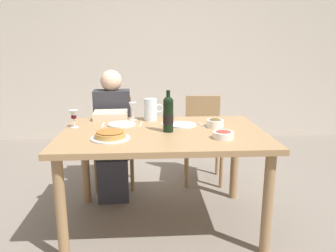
{
  "coord_description": "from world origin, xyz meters",
  "views": [
    {
      "loc": [
        -0.11,
        -2.34,
        1.37
      ],
      "look_at": [
        0.04,
        -0.03,
        0.8
      ],
      "focal_mm": 34.96,
      "sensor_mm": 36.0,
      "label": 1
    }
  ],
  "objects_px": {
    "diner_left": "(112,130)",
    "wine_bottle": "(168,114)",
    "salad_bowl": "(223,134)",
    "chair_left": "(114,135)",
    "dinner_plate_right_setting": "(182,125)",
    "olive_bowl": "(215,123)",
    "dinner_plate_left_setting": "(122,124)",
    "chair_right": "(203,133)",
    "baked_tart": "(110,135)",
    "dining_table": "(163,143)",
    "wine_glass_left_diner": "(74,115)",
    "wine_glass_right_diner": "(133,107)",
    "water_pitcher": "(151,111)"
  },
  "relations": [
    {
      "from": "diner_left",
      "to": "wine_bottle",
      "type": "bearing_deg",
      "value": 123.25
    },
    {
      "from": "salad_bowl",
      "to": "chair_left",
      "type": "distance_m",
      "value": 1.42
    },
    {
      "from": "dinner_plate_right_setting",
      "to": "olive_bowl",
      "type": "bearing_deg",
      "value": -14.74
    },
    {
      "from": "chair_left",
      "to": "dinner_plate_right_setting",
      "type": "bearing_deg",
      "value": 127.92
    },
    {
      "from": "dinner_plate_left_setting",
      "to": "diner_left",
      "type": "distance_m",
      "value": 0.47
    },
    {
      "from": "chair_left",
      "to": "chair_right",
      "type": "relative_size",
      "value": 1.0
    },
    {
      "from": "salad_bowl",
      "to": "baked_tart",
      "type": "bearing_deg",
      "value": 177.5
    },
    {
      "from": "dining_table",
      "to": "chair_left",
      "type": "height_order",
      "value": "chair_left"
    },
    {
      "from": "dining_table",
      "to": "salad_bowl",
      "type": "bearing_deg",
      "value": -28.91
    },
    {
      "from": "dining_table",
      "to": "dinner_plate_left_setting",
      "type": "xyz_separation_m",
      "value": [
        -0.32,
        0.21,
        0.1
      ]
    },
    {
      "from": "wine_bottle",
      "to": "dinner_plate_left_setting",
      "type": "relative_size",
      "value": 1.39
    },
    {
      "from": "wine_glass_left_diner",
      "to": "chair_left",
      "type": "xyz_separation_m",
      "value": [
        0.23,
        0.72,
        -0.36
      ]
    },
    {
      "from": "chair_right",
      "to": "wine_bottle",
      "type": "bearing_deg",
      "value": 70.92
    },
    {
      "from": "baked_tart",
      "to": "olive_bowl",
      "type": "height_order",
      "value": "olive_bowl"
    },
    {
      "from": "baked_tart",
      "to": "chair_left",
      "type": "distance_m",
      "value": 1.1
    },
    {
      "from": "salad_bowl",
      "to": "chair_right",
      "type": "height_order",
      "value": "chair_right"
    },
    {
      "from": "olive_bowl",
      "to": "chair_left",
      "type": "height_order",
      "value": "chair_left"
    },
    {
      "from": "wine_glass_right_diner",
      "to": "dinner_plate_left_setting",
      "type": "relative_size",
      "value": 0.69
    },
    {
      "from": "dining_table",
      "to": "wine_bottle",
      "type": "bearing_deg",
      "value": -25.43
    },
    {
      "from": "wine_bottle",
      "to": "olive_bowl",
      "type": "bearing_deg",
      "value": 17.41
    },
    {
      "from": "salad_bowl",
      "to": "dinner_plate_right_setting",
      "type": "xyz_separation_m",
      "value": [
        -0.24,
        0.39,
        -0.02
      ]
    },
    {
      "from": "wine_bottle",
      "to": "wine_glass_left_diner",
      "type": "relative_size",
      "value": 2.24
    },
    {
      "from": "water_pitcher",
      "to": "chair_right",
      "type": "distance_m",
      "value": 0.84
    },
    {
      "from": "wine_bottle",
      "to": "water_pitcher",
      "type": "height_order",
      "value": "wine_bottle"
    },
    {
      "from": "salad_bowl",
      "to": "dinner_plate_left_setting",
      "type": "relative_size",
      "value": 0.65
    },
    {
      "from": "dinner_plate_right_setting",
      "to": "chair_right",
      "type": "distance_m",
      "value": 0.85
    },
    {
      "from": "wine_bottle",
      "to": "salad_bowl",
      "type": "height_order",
      "value": "wine_bottle"
    },
    {
      "from": "olive_bowl",
      "to": "diner_left",
      "type": "bearing_deg",
      "value": 147.94
    },
    {
      "from": "dinner_plate_left_setting",
      "to": "dinner_plate_right_setting",
      "type": "height_order",
      "value": "same"
    },
    {
      "from": "salad_bowl",
      "to": "chair_right",
      "type": "distance_m",
      "value": 1.17
    },
    {
      "from": "dinner_plate_left_setting",
      "to": "diner_left",
      "type": "relative_size",
      "value": 0.19
    },
    {
      "from": "wine_bottle",
      "to": "dinner_plate_left_setting",
      "type": "bearing_deg",
      "value": 147.42
    },
    {
      "from": "wine_glass_right_diner",
      "to": "chair_right",
      "type": "relative_size",
      "value": 0.17
    },
    {
      "from": "wine_bottle",
      "to": "olive_bowl",
      "type": "relative_size",
      "value": 2.29
    },
    {
      "from": "dining_table",
      "to": "salad_bowl",
      "type": "distance_m",
      "value": 0.48
    },
    {
      "from": "salad_bowl",
      "to": "chair_right",
      "type": "relative_size",
      "value": 0.17
    },
    {
      "from": "salad_bowl",
      "to": "dinner_plate_right_setting",
      "type": "height_order",
      "value": "salad_bowl"
    },
    {
      "from": "wine_glass_left_diner",
      "to": "dinner_plate_left_setting",
      "type": "bearing_deg",
      "value": 9.35
    },
    {
      "from": "dining_table",
      "to": "wine_glass_left_diner",
      "type": "bearing_deg",
      "value": 167.46
    },
    {
      "from": "salad_bowl",
      "to": "diner_left",
      "type": "distance_m",
      "value": 1.22
    },
    {
      "from": "salad_bowl",
      "to": "wine_glass_right_diner",
      "type": "bearing_deg",
      "value": 135.99
    },
    {
      "from": "dining_table",
      "to": "chair_right",
      "type": "distance_m",
      "value": 1.03
    },
    {
      "from": "wine_bottle",
      "to": "dinner_plate_right_setting",
      "type": "xyz_separation_m",
      "value": [
        0.12,
        0.18,
        -0.13
      ]
    },
    {
      "from": "baked_tart",
      "to": "olive_bowl",
      "type": "distance_m",
      "value": 0.83
    },
    {
      "from": "salad_bowl",
      "to": "diner_left",
      "type": "height_order",
      "value": "diner_left"
    },
    {
      "from": "salad_bowl",
      "to": "wine_glass_left_diner",
      "type": "height_order",
      "value": "wine_glass_left_diner"
    },
    {
      "from": "wine_glass_right_diner",
      "to": "wine_glass_left_diner",
      "type": "bearing_deg",
      "value": -151.13
    },
    {
      "from": "dinner_plate_left_setting",
      "to": "chair_right",
      "type": "distance_m",
      "value": 1.08
    },
    {
      "from": "wine_glass_left_diner",
      "to": "dinner_plate_left_setting",
      "type": "xyz_separation_m",
      "value": [
        0.36,
        0.06,
        -0.09
      ]
    },
    {
      "from": "dinner_plate_left_setting",
      "to": "chair_left",
      "type": "bearing_deg",
      "value": 101.58
    }
  ]
}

